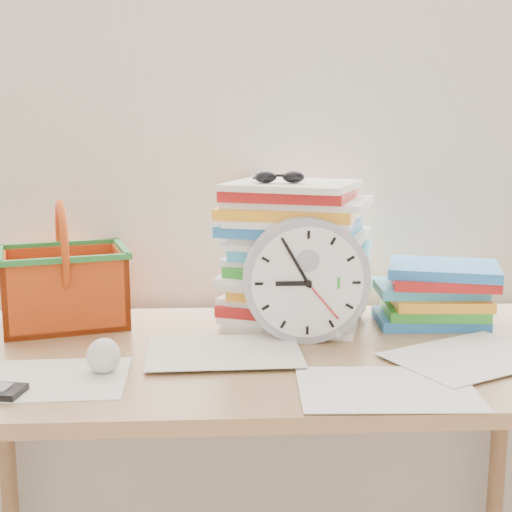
{
  "coord_description": "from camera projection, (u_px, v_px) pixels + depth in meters",
  "views": [
    {
      "loc": [
        -0.09,
        0.16,
        1.23
      ],
      "look_at": [
        -0.02,
        1.6,
        0.95
      ],
      "focal_mm": 50.0,
      "sensor_mm": 36.0,
      "label": 1
    }
  ],
  "objects": [
    {
      "name": "curtain",
      "position": [
        256.0,
        91.0,
        1.78
      ],
      "size": [
        2.4,
        0.01,
        2.5
      ],
      "primitive_type": "cube",
      "color": "silver",
      "rests_on": "room_shell"
    },
    {
      "name": "basket",
      "position": [
        63.0,
        265.0,
        1.68
      ],
      "size": [
        0.34,
        0.29,
        0.29
      ],
      "primitive_type": null,
      "rotation": [
        0.0,
        0.0,
        0.27
      ],
      "color": "#D44D14",
      "rests_on": "desk"
    },
    {
      "name": "clock",
      "position": [
        306.0,
        280.0,
        1.55
      ],
      "size": [
        0.28,
        0.06,
        0.28
      ],
      "primitive_type": "cylinder",
      "rotation": [
        1.57,
        0.0,
        0.0
      ],
      "color": "#989AA4",
      "rests_on": "desk"
    },
    {
      "name": "book_stack",
      "position": [
        436.0,
        294.0,
        1.7
      ],
      "size": [
        0.3,
        0.25,
        0.14
      ],
      "primitive_type": null,
      "rotation": [
        0.0,
        0.0,
        -0.14
      ],
      "color": "white",
      "rests_on": "desk"
    },
    {
      "name": "paper_stack",
      "position": [
        296.0,
        253.0,
        1.69
      ],
      "size": [
        0.41,
        0.38,
        0.34
      ],
      "primitive_type": null,
      "rotation": [
        0.0,
        0.0,
        -0.35
      ],
      "color": "white",
      "rests_on": "desk"
    },
    {
      "name": "crumpled_ball",
      "position": [
        103.0,
        355.0,
        1.37
      ],
      "size": [
        0.07,
        0.07,
        0.07
      ],
      "primitive_type": "sphere",
      "color": "white",
      "rests_on": "desk"
    },
    {
      "name": "scattered_papers",
      "position": [
        265.0,
        347.0,
        1.51
      ],
      "size": [
        1.26,
        0.42,
        0.02
      ],
      "primitive_type": null,
      "color": "white",
      "rests_on": "desk"
    },
    {
      "name": "desk",
      "position": [
        265.0,
        383.0,
        1.53
      ],
      "size": [
        1.4,
        0.7,
        0.75
      ],
      "color": "#977247",
      "rests_on": "ground"
    },
    {
      "name": "sunglasses",
      "position": [
        280.0,
        177.0,
        1.61
      ],
      "size": [
        0.13,
        0.11,
        0.03
      ],
      "primitive_type": null,
      "rotation": [
        0.0,
        0.0,
        -0.01
      ],
      "color": "black",
      "rests_on": "paper_stack"
    }
  ]
}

